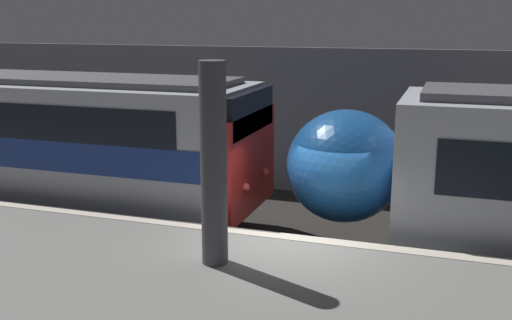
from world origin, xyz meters
The scene contains 3 objects.
ground_plane centered at (0.00, 0.00, 0.00)m, with size 120.00×120.00×0.00m, color #282623.
station_rear_barrier centered at (0.00, 6.52, 2.08)m, with size 50.00×0.15×4.16m.
support_pillar_near centered at (-0.81, -1.63, 2.72)m, with size 0.42×0.42×3.22m.
Camera 1 is at (2.66, -9.96, 4.93)m, focal length 42.00 mm.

